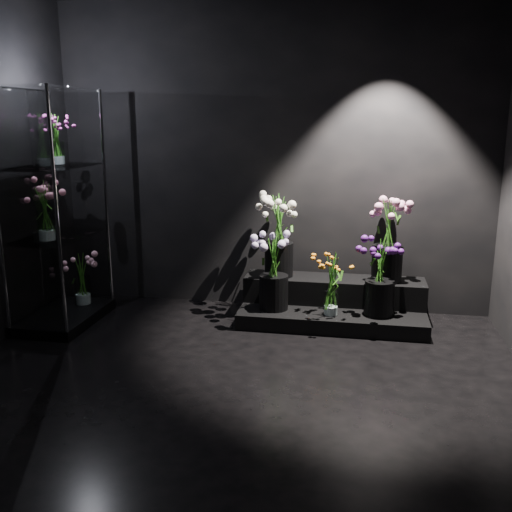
# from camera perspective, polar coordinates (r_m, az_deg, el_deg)

# --- Properties ---
(floor) EXTENTS (4.00, 4.00, 0.00)m
(floor) POSITION_cam_1_polar(r_m,az_deg,el_deg) (3.73, -3.47, -14.37)
(floor) COLOR black
(floor) RESTS_ON ground
(wall_back) EXTENTS (4.00, 0.00, 4.00)m
(wall_back) POSITION_cam_1_polar(r_m,az_deg,el_deg) (5.27, 1.58, 9.77)
(wall_back) COLOR black
(wall_back) RESTS_ON floor
(wall_front) EXTENTS (4.00, 0.00, 4.00)m
(wall_front) POSITION_cam_1_polar(r_m,az_deg,el_deg) (1.49, -23.03, -0.86)
(wall_front) COLOR black
(wall_front) RESTS_ON floor
(display_riser) EXTENTS (1.60, 0.71, 0.36)m
(display_riser) POSITION_cam_1_polar(r_m,az_deg,el_deg) (5.13, 7.70, -4.72)
(display_riser) COLOR black
(display_riser) RESTS_ON floor
(display_case) EXTENTS (0.54, 0.91, 2.00)m
(display_case) POSITION_cam_1_polar(r_m,az_deg,el_deg) (5.11, -19.34, 4.37)
(display_case) COLOR black
(display_case) RESTS_ON floor
(bouquet_orange_bells) EXTENTS (0.35, 0.35, 0.53)m
(bouquet_orange_bells) POSITION_cam_1_polar(r_m,az_deg,el_deg) (4.80, 7.57, -2.70)
(bouquet_orange_bells) COLOR white
(bouquet_orange_bells) RESTS_ON display_riser
(bouquet_lilac) EXTENTS (0.40, 0.40, 0.68)m
(bouquet_lilac) POSITION_cam_1_polar(r_m,az_deg,el_deg) (4.89, 1.81, -1.03)
(bouquet_lilac) COLOR black
(bouquet_lilac) RESTS_ON display_riser
(bouquet_purple) EXTENTS (0.42, 0.42, 0.65)m
(bouquet_purple) POSITION_cam_1_polar(r_m,az_deg,el_deg) (4.85, 12.33, -1.74)
(bouquet_purple) COLOR black
(bouquet_purple) RESTS_ON display_riser
(bouquet_cream_roses) EXTENTS (0.53, 0.53, 0.73)m
(bouquet_cream_roses) POSITION_cam_1_polar(r_m,az_deg,el_deg) (5.10, 2.34, 2.63)
(bouquet_cream_roses) COLOR black
(bouquet_cream_roses) RESTS_ON display_riser
(bouquet_pink_roses) EXTENTS (0.44, 0.44, 0.73)m
(bouquet_pink_roses) POSITION_cam_1_polar(r_m,az_deg,el_deg) (5.06, 13.10, 1.99)
(bouquet_pink_roses) COLOR black
(bouquet_pink_roses) RESTS_ON display_riser
(bouquet_case_pink) EXTENTS (0.37, 0.37, 0.47)m
(bouquet_case_pink) POSITION_cam_1_polar(r_m,az_deg,el_deg) (4.93, -20.35, 4.33)
(bouquet_case_pink) COLOR white
(bouquet_case_pink) RESTS_ON display_case
(bouquet_case_magenta) EXTENTS (0.25, 0.25, 0.41)m
(bouquet_case_magenta) POSITION_cam_1_polar(r_m,az_deg,el_deg) (5.22, -19.36, 10.96)
(bouquet_case_magenta) COLOR white
(bouquet_case_magenta) RESTS_ON display_case
(bouquet_case_base_pink) EXTENTS (0.37, 0.37, 0.48)m
(bouquet_case_base_pink) POSITION_cam_1_polar(r_m,az_deg,el_deg) (5.42, -17.03, -2.01)
(bouquet_case_base_pink) COLOR white
(bouquet_case_base_pink) RESTS_ON display_case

